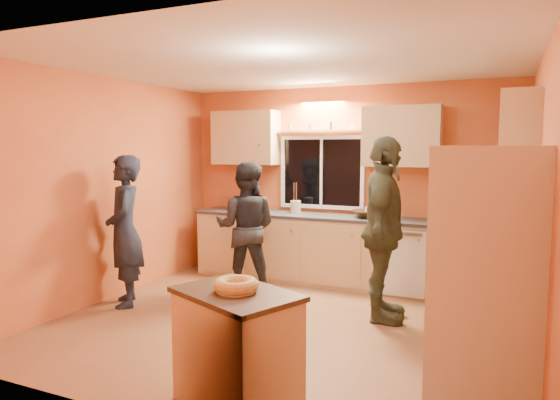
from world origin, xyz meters
The scene contains 14 objects.
ground centered at (0.00, 0.00, 0.00)m, with size 4.50×4.50×0.00m, color brown.
room_shell centered at (0.12, 0.41, 1.62)m, with size 4.54×4.04×2.61m.
back_counter centered at (0.01, 1.70, 0.45)m, with size 4.23×0.62×0.90m.
right_counter centered at (1.95, 0.50, 0.45)m, with size 0.62×1.84×0.90m.
refrigerator centered at (1.89, -0.80, 0.90)m, with size 0.72×0.70×1.80m, color silver.
island centered at (0.35, -1.60, 0.41)m, with size 1.00×0.86×0.82m.
bundt_pastry centered at (0.35, -1.60, 0.86)m, with size 0.31×0.31×0.09m, color #DCB05A.
person_left centered at (-1.90, -0.13, 0.85)m, with size 0.62×0.41×1.71m, color black.
person_center centered at (-0.90, 0.90, 0.81)m, with size 0.78×0.61×1.61m, color black.
person_right centered at (0.88, 0.55, 0.95)m, with size 1.12×0.47×1.91m, color #2F311F.
mixing_bowl centered at (0.42, 1.71, 0.95)m, with size 0.39×0.39×0.09m, color black.
utensil_crock centered at (-0.58, 1.74, 0.99)m, with size 0.14×0.14×0.17m, color beige.
potted_plant centered at (1.96, 0.25, 1.04)m, with size 0.26×0.22×0.29m, color gray.
red_box centered at (1.96, 1.19, 0.94)m, with size 0.16×0.12×0.07m, color #A41926.
Camera 1 is at (1.97, -4.49, 1.79)m, focal length 32.00 mm.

